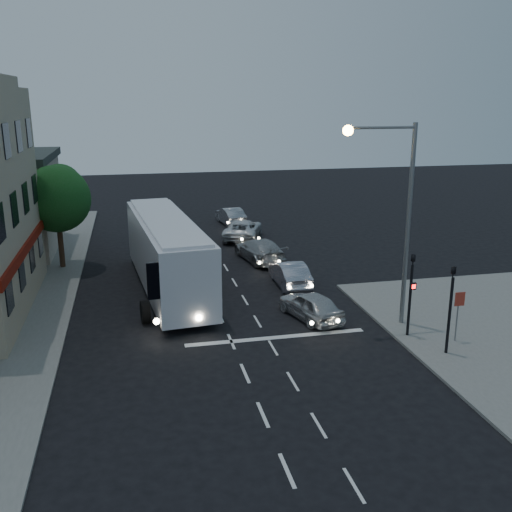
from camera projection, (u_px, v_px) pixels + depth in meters
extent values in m
plane|color=black|center=(240.00, 362.00, 22.60)|extent=(120.00, 120.00, 0.00)
cube|color=silver|center=(287.00, 470.00, 16.02)|extent=(0.12, 1.60, 0.01)
cube|color=silver|center=(263.00, 415.00, 18.84)|extent=(0.12, 1.60, 0.01)
cube|color=silver|center=(245.00, 373.00, 21.66)|extent=(0.12, 1.60, 0.01)
cube|color=silver|center=(231.00, 342.00, 24.48)|extent=(0.12, 1.60, 0.01)
cube|color=silver|center=(220.00, 316.00, 27.31)|extent=(0.12, 1.60, 0.01)
cube|color=silver|center=(212.00, 296.00, 30.13)|extent=(0.12, 1.60, 0.01)
cube|color=silver|center=(204.00, 279.00, 32.95)|extent=(0.12, 1.60, 0.01)
cube|color=silver|center=(198.00, 265.00, 35.77)|extent=(0.12, 1.60, 0.01)
cube|color=silver|center=(193.00, 252.00, 38.60)|extent=(0.12, 1.60, 0.01)
cube|color=silver|center=(354.00, 485.00, 15.41)|extent=(0.10, 1.50, 0.01)
cube|color=silver|center=(319.00, 425.00, 18.23)|extent=(0.10, 1.50, 0.01)
cube|color=silver|center=(293.00, 381.00, 21.05)|extent=(0.10, 1.50, 0.01)
cube|color=silver|center=(273.00, 348.00, 23.87)|extent=(0.10, 1.50, 0.01)
cube|color=silver|center=(257.00, 321.00, 26.70)|extent=(0.10, 1.50, 0.01)
cube|color=silver|center=(245.00, 300.00, 29.52)|extent=(0.10, 1.50, 0.01)
cube|color=silver|center=(234.00, 282.00, 32.34)|extent=(0.10, 1.50, 0.01)
cube|color=silver|center=(226.00, 267.00, 35.16)|extent=(0.10, 1.50, 0.01)
cube|color=silver|center=(218.00, 255.00, 37.99)|extent=(0.10, 1.50, 0.01)
cube|color=silver|center=(212.00, 244.00, 40.81)|extent=(0.10, 1.50, 0.01)
cube|color=silver|center=(276.00, 337.00, 24.90)|extent=(8.00, 0.35, 0.01)
cube|color=silver|center=(167.00, 253.00, 30.53)|extent=(3.97, 13.18, 3.46)
cube|color=silver|center=(165.00, 220.00, 30.05)|extent=(3.49, 12.71, 0.19)
cube|color=black|center=(176.00, 279.00, 24.33)|extent=(2.49, 0.37, 1.62)
cube|color=black|center=(191.00, 236.00, 31.13)|extent=(1.11, 10.77, 0.97)
cube|color=black|center=(140.00, 239.00, 30.57)|extent=(1.11, 10.77, 0.97)
cube|color=#991D06|center=(190.00, 255.00, 31.96)|extent=(0.62, 5.92, 1.51)
cube|color=#991D06|center=(141.00, 257.00, 31.39)|extent=(0.62, 5.92, 1.51)
cylinder|color=black|center=(145.00, 312.00, 26.39)|extent=(0.48, 1.11, 1.08)
cylinder|color=black|center=(203.00, 307.00, 26.95)|extent=(0.48, 1.11, 1.08)
cylinder|color=black|center=(141.00, 268.00, 33.21)|extent=(0.48, 1.11, 1.08)
cylinder|color=black|center=(188.00, 265.00, 33.77)|extent=(0.48, 1.11, 1.08)
cylinder|color=black|center=(141.00, 260.00, 34.94)|extent=(0.48, 1.11, 1.08)
cylinder|color=black|center=(185.00, 257.00, 35.50)|extent=(0.48, 1.11, 1.08)
cylinder|color=#FFF2CC|center=(157.00, 321.00, 24.56)|extent=(0.29, 0.08, 0.28)
cylinder|color=#FFF2CC|center=(199.00, 318.00, 24.94)|extent=(0.29, 0.08, 0.28)
imported|color=silver|center=(311.00, 305.00, 26.86)|extent=(2.58, 4.19, 1.33)
imported|color=#A8A7B3|center=(290.00, 274.00, 31.61)|extent=(1.51, 4.27, 1.40)
imported|color=#9F9F9F|center=(260.00, 250.00, 36.44)|extent=(2.85, 5.25, 1.44)
imported|color=silver|center=(243.00, 229.00, 42.18)|extent=(3.98, 5.67, 1.44)
imported|color=#A1A1A6|center=(231.00, 216.00, 47.04)|extent=(2.05, 4.43, 1.41)
cylinder|color=black|center=(410.00, 300.00, 24.47)|extent=(0.12, 0.12, 3.20)
imported|color=black|center=(413.00, 254.00, 23.92)|extent=(0.15, 0.18, 0.90)
cube|color=black|center=(413.00, 286.00, 24.11)|extent=(0.25, 0.12, 0.30)
cube|color=#FF0C0C|center=(414.00, 287.00, 24.05)|extent=(0.16, 0.02, 0.18)
cylinder|color=black|center=(449.00, 316.00, 22.73)|extent=(0.12, 0.12, 3.20)
imported|color=black|center=(454.00, 267.00, 22.18)|extent=(0.18, 0.15, 0.90)
cylinder|color=slate|center=(457.00, 319.00, 24.04)|extent=(0.06, 0.06, 2.00)
cube|color=#A12E1F|center=(460.00, 299.00, 23.74)|extent=(0.45, 0.03, 0.60)
cylinder|color=slate|center=(408.00, 227.00, 25.09)|extent=(0.20, 0.20, 9.00)
cylinder|color=slate|center=(382.00, 128.00, 23.63)|extent=(3.00, 0.12, 0.12)
sphere|color=#FFBF59|center=(348.00, 130.00, 23.35)|extent=(0.44, 0.44, 0.44)
cube|color=maroon|center=(26.00, 248.00, 27.44)|extent=(0.15, 12.00, 0.50)
cube|color=black|center=(9.00, 294.00, 23.41)|extent=(0.06, 1.30, 1.50)
cube|color=black|center=(22.00, 273.00, 26.24)|extent=(0.06, 1.30, 1.50)
cube|color=black|center=(32.00, 256.00, 29.06)|extent=(0.06, 1.30, 1.50)
cube|color=black|center=(40.00, 242.00, 31.88)|extent=(0.06, 1.30, 1.50)
cube|color=black|center=(0.00, 223.00, 22.61)|extent=(0.06, 1.30, 1.50)
cube|color=black|center=(14.00, 209.00, 25.43)|extent=(0.06, 1.30, 1.50)
cube|color=black|center=(26.00, 198.00, 28.25)|extent=(0.06, 1.30, 1.50)
cube|color=black|center=(35.00, 189.00, 31.08)|extent=(0.06, 1.30, 1.50)
cube|color=black|center=(6.00, 141.00, 24.63)|extent=(0.06, 1.30, 1.50)
cube|color=black|center=(19.00, 136.00, 27.45)|extent=(0.06, 1.30, 1.50)
cube|color=black|center=(29.00, 133.00, 30.27)|extent=(0.06, 1.30, 1.50)
cylinder|color=black|center=(61.00, 244.00, 34.61)|extent=(0.32, 0.32, 2.80)
sphere|color=#0F4311|center=(57.00, 199.00, 33.86)|extent=(4.00, 4.00, 4.00)
sphere|color=#1F4E23|center=(60.00, 185.00, 34.28)|extent=(2.60, 2.60, 2.60)
sphere|color=#0F4311|center=(49.00, 194.00, 33.13)|extent=(2.40, 2.40, 2.40)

